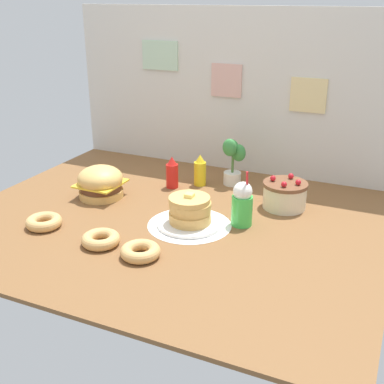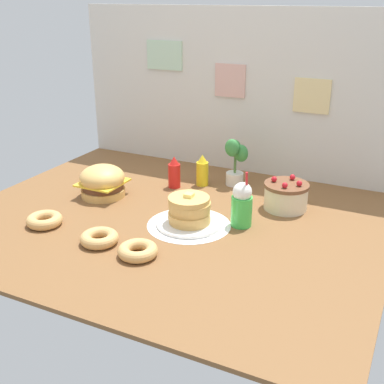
# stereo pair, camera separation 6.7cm
# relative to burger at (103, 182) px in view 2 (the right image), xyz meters

# --- Properties ---
(ground_plane) EXTENTS (2.15, 1.75, 0.02)m
(ground_plane) POSITION_rel_burger_xyz_m (0.49, -0.10, -0.10)
(ground_plane) COLOR brown
(back_wall) EXTENTS (2.15, 0.04, 1.01)m
(back_wall) POSITION_rel_burger_xyz_m (0.49, 0.77, 0.42)
(back_wall) COLOR beige
(back_wall) RESTS_ON ground_plane
(doily_mat) EXTENTS (0.42, 0.42, 0.00)m
(doily_mat) POSITION_rel_burger_xyz_m (0.61, -0.13, -0.08)
(doily_mat) COLOR white
(doily_mat) RESTS_ON ground_plane
(burger) EXTENTS (0.25, 0.25, 0.18)m
(burger) POSITION_rel_burger_xyz_m (0.00, 0.00, 0.00)
(burger) COLOR #DBA859
(burger) RESTS_ON ground_plane
(pancake_stack) EXTENTS (0.32, 0.32, 0.17)m
(pancake_stack) POSITION_rel_burger_xyz_m (0.61, -0.13, -0.02)
(pancake_stack) COLOR white
(pancake_stack) RESTS_ON doily_mat
(layer_cake) EXTENTS (0.24, 0.24, 0.17)m
(layer_cake) POSITION_rel_burger_xyz_m (0.98, 0.28, -0.01)
(layer_cake) COLOR beige
(layer_cake) RESTS_ON ground_plane
(ketchup_bottle) EXTENTS (0.07, 0.07, 0.19)m
(ketchup_bottle) POSITION_rel_burger_xyz_m (0.30, 0.30, 0.00)
(ketchup_bottle) COLOR red
(ketchup_bottle) RESTS_ON ground_plane
(mustard_bottle) EXTENTS (0.07, 0.07, 0.19)m
(mustard_bottle) POSITION_rel_burger_xyz_m (0.43, 0.41, 0.00)
(mustard_bottle) COLOR yellow
(mustard_bottle) RESTS_ON ground_plane
(cream_soda_cup) EXTENTS (0.11, 0.11, 0.29)m
(cream_soda_cup) POSITION_rel_burger_xyz_m (0.84, -0.02, 0.03)
(cream_soda_cup) COLOR green
(cream_soda_cup) RESTS_ON ground_plane
(donut_pink_glaze) EXTENTS (0.18, 0.18, 0.05)m
(donut_pink_glaze) POSITION_rel_burger_xyz_m (-0.04, -0.44, -0.06)
(donut_pink_glaze) COLOR tan
(donut_pink_glaze) RESTS_ON ground_plane
(donut_chocolate) EXTENTS (0.18, 0.18, 0.05)m
(donut_chocolate) POSITION_rel_burger_xyz_m (0.32, -0.48, -0.06)
(donut_chocolate) COLOR tan
(donut_chocolate) RESTS_ON ground_plane
(donut_vanilla) EXTENTS (0.18, 0.18, 0.05)m
(donut_vanilla) POSITION_rel_burger_xyz_m (0.55, -0.51, -0.06)
(donut_vanilla) COLOR tan
(donut_vanilla) RESTS_ON ground_plane
(potted_plant) EXTENTS (0.14, 0.12, 0.29)m
(potted_plant) POSITION_rel_burger_xyz_m (0.61, 0.50, 0.07)
(potted_plant) COLOR white
(potted_plant) RESTS_ON ground_plane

